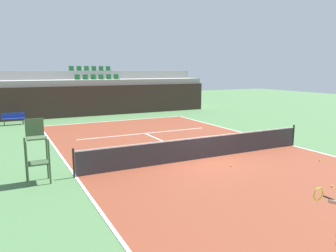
{
  "coord_description": "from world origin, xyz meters",
  "views": [
    {
      "loc": [
        -7.61,
        -11.57,
        3.84
      ],
      "look_at": [
        -0.67,
        2.0,
        1.2
      ],
      "focal_mm": 34.79,
      "sensor_mm": 36.0,
      "label": 1
    }
  ],
  "objects": [
    {
      "name": "stands_tier_upper",
      "position": [
        0.0,
        19.25,
        1.87
      ],
      "size": [
        19.66,
        2.4,
        3.75
      ],
      "primitive_type": "cube",
      "color": "#9E9E99",
      "rests_on": "ground_plane"
    },
    {
      "name": "stands_tier_lower",
      "position": [
        0.0,
        16.85,
        1.5
      ],
      "size": [
        19.66,
        2.4,
        3.01
      ],
      "primitive_type": "cube",
      "color": "#9E9E99",
      "rests_on": "ground_plane"
    },
    {
      "name": "service_line_far",
      "position": [
        0.0,
        6.4,
        0.01
      ],
      "size": [
        8.26,
        0.1,
        0.0
      ],
      "primitive_type": "cube",
      "color": "white",
      "rests_on": "court_surface"
    },
    {
      "name": "centre_service_line",
      "position": [
        0.0,
        3.2,
        0.01
      ],
      "size": [
        0.1,
        6.4,
        0.0
      ],
      "primitive_type": "cube",
      "color": "white",
      "rests_on": "court_surface"
    },
    {
      "name": "player_bench",
      "position": [
        -7.01,
        13.59,
        0.51
      ],
      "size": [
        1.5,
        0.4,
        0.85
      ],
      "color": "navy",
      "rests_on": "ground_plane"
    },
    {
      "name": "umpire_chair",
      "position": [
        -6.7,
        0.06,
        1.19
      ],
      "size": [
        0.76,
        0.66,
        2.2
      ],
      "color": "#334C2D",
      "rests_on": "ground_plane"
    },
    {
      "name": "seating_row_lower",
      "position": [
        -0.0,
        16.95,
        3.13
      ],
      "size": [
        3.91,
        0.44,
        0.44
      ],
      "color": "#1E6633",
      "rests_on": "stands_tier_lower"
    },
    {
      "name": "ground_plane",
      "position": [
        0.0,
        0.0,
        0.0
      ],
      "size": [
        80.0,
        80.0,
        0.0
      ],
      "primitive_type": "plane",
      "color": "#477042"
    },
    {
      "name": "baseline_far",
      "position": [
        0.0,
        11.95,
        0.01
      ],
      "size": [
        11.0,
        0.1,
        0.0
      ],
      "primitive_type": "cube",
      "color": "white",
      "rests_on": "court_surface"
    },
    {
      "name": "tennis_ball_1",
      "position": [
        0.4,
        -1.5,
        0.04
      ],
      "size": [
        0.07,
        0.07,
        0.07
      ],
      "primitive_type": "sphere",
      "color": "#CCE033",
      "rests_on": "court_surface"
    },
    {
      "name": "court_surface",
      "position": [
        0.0,
        0.0,
        0.01
      ],
      "size": [
        11.0,
        24.0,
        0.01
      ],
      "primitive_type": "cube",
      "color": "brown",
      "rests_on": "ground_plane"
    },
    {
      "name": "sideline_left",
      "position": [
        -5.45,
        0.0,
        0.01
      ],
      "size": [
        0.1,
        24.0,
        0.0
      ],
      "primitive_type": "cube",
      "color": "white",
      "rests_on": "court_surface"
    },
    {
      "name": "sideline_right",
      "position": [
        5.45,
        0.0,
        0.01
      ],
      "size": [
        0.1,
        24.0,
        0.0
      ],
      "primitive_type": "cube",
      "color": "white",
      "rests_on": "court_surface"
    },
    {
      "name": "tennis_ball_0",
      "position": [
        1.9,
        -4.91,
        0.04
      ],
      "size": [
        0.07,
        0.07,
        0.07
      ],
      "primitive_type": "sphere",
      "color": "#CCE033",
      "rests_on": "court_surface"
    },
    {
      "name": "seating_row_upper",
      "position": [
        -0.0,
        19.35,
        3.87
      ],
      "size": [
        3.91,
        0.44,
        0.44
      ],
      "color": "#1E6633",
      "rests_on": "stands_tier_upper"
    },
    {
      "name": "back_wall",
      "position": [
        0.0,
        15.5,
        1.26
      ],
      "size": [
        19.66,
        0.3,
        2.53
      ],
      "primitive_type": "cube",
      "color": "#33231E",
      "rests_on": "ground_plane"
    },
    {
      "name": "tennis_ball_2",
      "position": [
        4.23,
        -2.62,
        0.04
      ],
      "size": [
        0.07,
        0.07,
        0.07
      ],
      "primitive_type": "sphere",
      "color": "#CCE033",
      "rests_on": "court_surface"
    },
    {
      "name": "tennis_net",
      "position": [
        0.0,
        0.0,
        0.51
      ],
      "size": [
        11.08,
        0.08,
        1.07
      ],
      "color": "black",
      "rests_on": "court_surface"
    }
  ]
}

